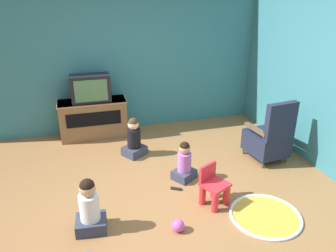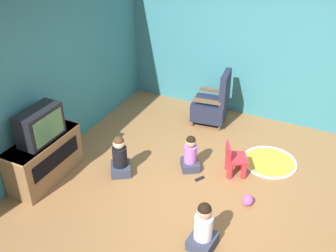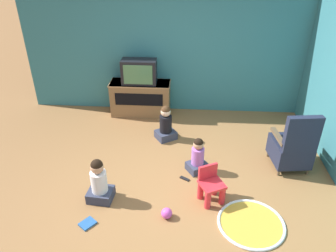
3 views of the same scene
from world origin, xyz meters
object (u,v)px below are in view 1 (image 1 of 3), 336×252
(black_armchair, at_px, (269,138))
(child_watching_right, at_px, (184,163))
(child_watching_center, at_px, (90,209))
(tv_cabinet, at_px, (93,118))
(television, at_px, (91,88))
(child_watching_left, at_px, (134,139))
(remote_control, at_px, (176,189))
(toy_ball, at_px, (178,226))
(yellow_kid_chair, at_px, (214,188))

(black_armchair, relative_size, child_watching_right, 1.74)
(child_watching_center, bearing_deg, tv_cabinet, 90.07)
(television, relative_size, child_watching_right, 1.15)
(child_watching_left, distance_m, child_watching_center, 1.77)
(child_watching_left, height_order, child_watching_center, child_watching_center)
(remote_control, bearing_deg, child_watching_center, 53.89)
(tv_cabinet, height_order, child_watching_right, tv_cabinet)
(television, relative_size, remote_control, 4.30)
(tv_cabinet, height_order, child_watching_left, tv_cabinet)
(tv_cabinet, xyz_separation_m, remote_control, (0.92, -2.00, -0.34))
(black_armchair, xyz_separation_m, child_watching_center, (-2.72, -0.90, -0.09))
(tv_cabinet, height_order, toy_ball, tv_cabinet)
(television, relative_size, child_watching_left, 1.03)
(television, distance_m, toy_ball, 2.95)
(child_watching_left, bearing_deg, remote_control, -104.98)
(child_watching_right, height_order, remote_control, child_watching_right)
(television, relative_size, toy_ball, 4.60)
(child_watching_right, distance_m, toy_ball, 1.09)
(child_watching_right, bearing_deg, remote_control, -160.96)
(child_watching_left, bearing_deg, yellow_kid_chair, -97.68)
(television, height_order, child_watching_right, television)
(tv_cabinet, bearing_deg, television, -90.00)
(television, height_order, remote_control, television)
(remote_control, bearing_deg, toy_ball, 105.22)
(child_watching_right, bearing_deg, toy_ball, -143.96)
(child_watching_left, relative_size, child_watching_center, 0.98)
(television, xyz_separation_m, child_watching_center, (-0.21, -2.45, -0.62))
(black_armchair, relative_size, child_watching_center, 1.53)
(television, height_order, child_watching_left, television)
(black_armchair, height_order, child_watching_right, black_armchair)
(television, xyz_separation_m, remote_control, (0.92, -1.96, -0.89))
(yellow_kid_chair, bearing_deg, black_armchair, 6.49)
(child_watching_left, bearing_deg, black_armchair, -52.76)
(television, distance_m, child_watching_right, 2.16)
(yellow_kid_chair, bearing_deg, remote_control, 104.79)
(yellow_kid_chair, height_order, remote_control, yellow_kid_chair)
(child_watching_center, xyz_separation_m, toy_ball, (0.92, -0.28, -0.21))
(tv_cabinet, bearing_deg, child_watching_left, -57.93)
(black_armchair, height_order, child_watching_center, black_armchair)
(child_watching_left, bearing_deg, tv_cabinet, 89.00)
(yellow_kid_chair, relative_size, toy_ball, 3.56)
(yellow_kid_chair, height_order, child_watching_center, child_watching_center)
(yellow_kid_chair, bearing_deg, tv_cabinet, 91.30)
(child_watching_center, height_order, child_watching_right, child_watching_center)
(yellow_kid_chair, relative_size, remote_control, 3.33)
(television, xyz_separation_m, child_watching_right, (1.11, -1.73, -0.66))
(child_watching_right, bearing_deg, tv_cabinet, 89.50)
(toy_ball, height_order, remote_control, toy_ball)
(yellow_kid_chair, bearing_deg, television, 91.69)
(tv_cabinet, xyz_separation_m, child_watching_right, (1.11, -1.77, -0.10))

